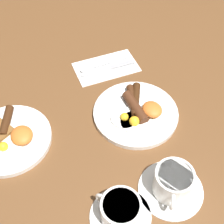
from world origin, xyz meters
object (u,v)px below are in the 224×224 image
teacup_far (120,211)px  knife (111,67)px  spoon (92,67)px  breakfast_plate_near (136,112)px  teacup_near (173,184)px  breakfast_plate_far (9,138)px

teacup_far → knife: bearing=-25.6°
knife → spoon: bearing=-20.3°
breakfast_plate_near → teacup_far: 0.31m
knife → teacup_near: bearing=87.0°
knife → breakfast_plate_far: bearing=24.8°
breakfast_plate_far → spoon: breakfast_plate_far is taller
teacup_far → teacup_near: bearing=-90.7°
teacup_far → spoon: bearing=-18.5°
knife → spoon: (0.03, 0.06, 0.00)m
teacup_near → knife: (0.46, -0.08, -0.03)m
breakfast_plate_near → teacup_far: size_ratio=1.73×
breakfast_plate_far → breakfast_plate_near: bearing=-103.7°
knife → teacup_far: bearing=71.1°
breakfast_plate_far → knife: (0.12, -0.38, -0.01)m
teacup_far → breakfast_plate_far: bearing=26.4°
breakfast_plate_near → spoon: (0.24, 0.03, -0.00)m
spoon → teacup_near: bearing=91.4°
breakfast_plate_far → teacup_near: teacup_near is taller
breakfast_plate_far → teacup_far: teacup_far is taller
knife → spoon: 0.06m
teacup_near → knife: bearing=-9.7°
breakfast_plate_far → spoon: bearing=-64.8°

